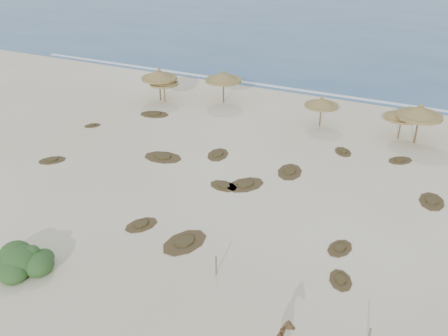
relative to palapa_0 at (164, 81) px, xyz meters
The scene contains 26 objects.
ground 21.74m from the palapa_0, 53.03° to the right, with size 160.00×160.00×0.00m, color #ECE3C2.
ocean 59.18m from the palapa_0, 77.28° to the left, with size 200.00×100.00×0.01m, color #2A5680.
foam_line 15.78m from the palapa_0, 33.74° to the left, with size 70.00×0.60×0.01m, color silver.
palapa_0 is the anchor object (origin of this frame).
palapa_1 0.76m from the palapa_0, 163.38° to the left, with size 3.92×3.92×3.09m.
palapa_2 5.45m from the palapa_0, 23.86° to the left, with size 3.34×3.34×3.10m.
palapa_3 14.57m from the palapa_0, ahead, with size 2.77×2.77×2.55m.
palapa_4 22.02m from the palapa_0, ahead, with size 4.33×4.33×3.19m.
palapa_5 20.79m from the palapa_0, ahead, with size 3.29×3.29×2.54m.
fence_post_near 25.40m from the palapa_0, 52.26° to the right, with size 0.08×0.08×1.03m, color #605948.
bush 24.92m from the palapa_0, 73.85° to the right, with size 3.13×2.75×1.40m.
scrub_0 14.24m from the palapa_0, 91.90° to the right, with size 2.17×2.19×0.16m.
scrub_1 12.15m from the palapa_0, 58.56° to the right, with size 2.97×2.09×0.16m.
scrub_2 17.17m from the palapa_0, 45.24° to the right, with size 2.12×1.57×0.16m.
scrub_3 17.43m from the palapa_0, 29.03° to the right, with size 1.99×2.70×0.16m.
scrub_4 25.63m from the palapa_0, 37.16° to the right, with size 1.47×1.94×0.16m.
scrub_5 25.60m from the palapa_0, 19.00° to the right, with size 1.77×2.45×0.16m.
scrub_6 3.94m from the palapa_0, 73.31° to the right, with size 2.84×2.17×0.16m.
scrub_7 18.06m from the palapa_0, 11.83° to the right, with size 1.87×2.05×0.16m.
scrub_8 8.22m from the palapa_0, 105.63° to the right, with size 1.52×1.57×0.16m.
scrub_9 22.64m from the palapa_0, 55.22° to the right, with size 2.46×3.13×0.16m.
scrub_10 21.88m from the palapa_0, ahead, with size 2.11×2.14×0.16m.
scrub_11 20.76m from the palapa_0, 61.47° to the right, with size 1.96×2.29×0.16m.
scrub_12 27.71m from the palapa_0, 40.44° to the right, with size 1.63×1.92×0.16m.
scrub_13 12.72m from the palapa_0, 40.29° to the right, with size 1.82×2.44×0.16m.
scrub_14 17.52m from the palapa_0, 40.71° to the right, with size 2.80×3.10×0.16m.
Camera 1 is at (11.26, -19.74, 15.47)m, focal length 40.00 mm.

